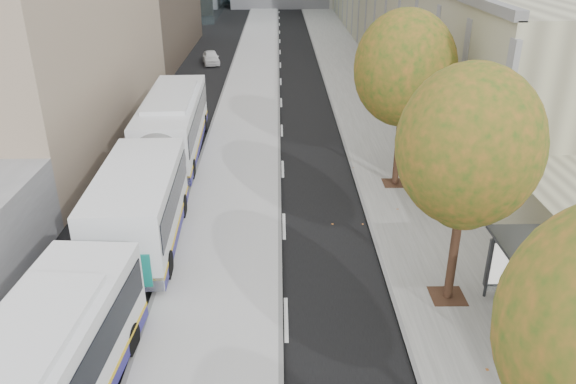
{
  "coord_description": "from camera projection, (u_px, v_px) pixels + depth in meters",
  "views": [
    {
      "loc": [
        -1.84,
        -1.97,
        10.83
      ],
      "look_at": [
        -1.52,
        15.91,
        2.5
      ],
      "focal_mm": 35.0,
      "sensor_mm": 36.0,
      "label": 1
    }
  ],
  "objects": [
    {
      "name": "bus_platform",
      "position": [
        248.0,
        106.0,
        38.01
      ],
      "size": [
        4.25,
        150.0,
        0.15
      ],
      "primitive_type": "cube",
      "color": "#B5B5B5",
      "rests_on": "ground"
    },
    {
      "name": "sidewalk",
      "position": [
        366.0,
        106.0,
        38.15
      ],
      "size": [
        4.75,
        150.0,
        0.08
      ],
      "primitive_type": "cube",
      "color": "gray",
      "rests_on": "ground"
    },
    {
      "name": "bus_shelter",
      "position": [
        552.0,
        276.0,
        15.48
      ],
      "size": [
        1.9,
        4.4,
        2.53
      ],
      "color": "#383A3F",
      "rests_on": "sidewalk"
    },
    {
      "name": "tree_c",
      "position": [
        469.0,
        146.0,
        16.01
      ],
      "size": [
        4.2,
        4.2,
        7.28
      ],
      "color": "black",
      "rests_on": "sidewalk"
    },
    {
      "name": "tree_d",
      "position": [
        405.0,
        69.0,
        24.07
      ],
      "size": [
        4.4,
        4.4,
        7.6
      ],
      "color": "black",
      "rests_on": "sidewalk"
    },
    {
      "name": "bus_far",
      "position": [
        162.0,
        152.0,
        25.63
      ],
      "size": [
        3.4,
        18.43,
        3.06
      ],
      "rotation": [
        0.0,
        0.0,
        0.04
      ],
      "color": "white",
      "rests_on": "ground"
    },
    {
      "name": "distant_car",
      "position": [
        211.0,
        57.0,
        50.09
      ],
      "size": [
        2.0,
        3.62,
        1.16
      ],
      "primitive_type": "imported",
      "rotation": [
        0.0,
        0.0,
        0.19
      ],
      "color": "white",
      "rests_on": "ground"
    }
  ]
}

